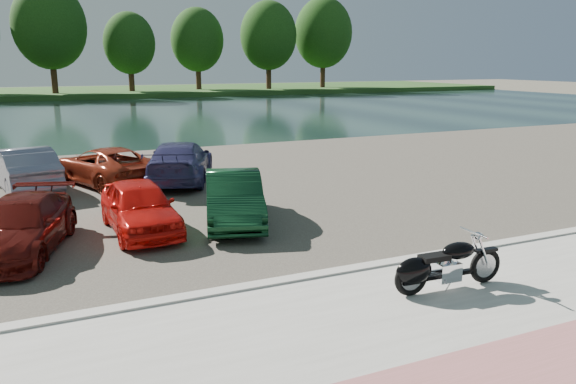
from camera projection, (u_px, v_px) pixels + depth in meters
name	position (u px, v px, depth m)	size (l,w,h in m)	color
ground	(411.00, 313.00, 9.62)	(200.00, 200.00, 0.00)	#595447
promenade	(450.00, 336.00, 8.72)	(60.00, 6.00, 0.10)	#A7A49D
pink_path	(527.00, 381.00, 7.38)	(60.00, 2.00, 0.01)	#9E5F59
kerb	(351.00, 271.00, 11.38)	(60.00, 0.30, 0.14)	#A7A49D
parking_lot	(218.00, 186.00, 19.38)	(60.00, 18.00, 0.04)	#423C35
river	(110.00, 115.00, 45.12)	(120.00, 40.00, 0.00)	#182C2B
far_bank	(78.00, 92.00, 73.46)	(120.00, 24.00, 0.60)	#1C4318
far_trees	(115.00, 34.00, 68.06)	(70.25, 10.68, 12.52)	#371F14
motorcycle	(439.00, 267.00, 10.22)	(2.33, 0.75, 1.05)	black
car_3	(20.00, 226.00, 12.42)	(1.71, 4.21, 1.22)	#4E0F0B
car_4	(140.00, 207.00, 13.96)	(1.53, 3.80, 1.29)	red
car_5	(234.00, 198.00, 14.76)	(1.42, 4.07, 1.34)	#0E361D
car_9	(25.00, 169.00, 18.39)	(1.54, 4.42, 1.46)	slate
car_10	(106.00, 166.00, 19.49)	(2.14, 4.63, 1.29)	maroon
car_11	(180.00, 162.00, 19.85)	(2.01, 4.93, 1.43)	navy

